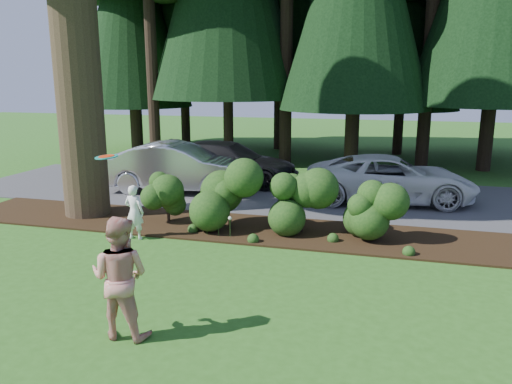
# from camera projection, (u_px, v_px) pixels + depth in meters

# --- Properties ---
(ground) EXTENTS (80.00, 80.00, 0.00)m
(ground) POSITION_uv_depth(u_px,v_px,m) (193.00, 275.00, 9.93)
(ground) COLOR #285719
(ground) RESTS_ON ground
(mulch_bed) EXTENTS (16.00, 2.50, 0.05)m
(mulch_bed) POSITION_uv_depth(u_px,v_px,m) (240.00, 228.00, 12.98)
(mulch_bed) COLOR black
(mulch_bed) RESTS_ON ground
(driveway) EXTENTS (22.00, 6.00, 0.03)m
(driveway) POSITION_uv_depth(u_px,v_px,m) (277.00, 193.00, 16.98)
(driveway) COLOR #38383A
(driveway) RESTS_ON ground
(shrub_row) EXTENTS (6.53, 1.60, 1.61)m
(shrub_row) POSITION_uv_depth(u_px,v_px,m) (268.00, 202.00, 12.50)
(shrub_row) COLOR #183A11
(shrub_row) RESTS_ON ground
(lily_cluster) EXTENTS (0.69, 0.09, 0.57)m
(lily_cluster) POSITION_uv_depth(u_px,v_px,m) (218.00, 218.00, 12.15)
(lily_cluster) COLOR #183A11
(lily_cluster) RESTS_ON ground
(car_silver_wagon) EXTENTS (5.19, 2.22, 1.66)m
(car_silver_wagon) POSITION_uv_depth(u_px,v_px,m) (179.00, 167.00, 16.98)
(car_silver_wagon) COLOR #BABABF
(car_silver_wagon) RESTS_ON driveway
(car_white_suv) EXTENTS (5.47, 3.01, 1.45)m
(car_white_suv) POSITION_uv_depth(u_px,v_px,m) (391.00, 179.00, 15.63)
(car_white_suv) COLOR silver
(car_white_suv) RESTS_ON driveway
(car_dark_suv) EXTENTS (5.30, 2.21, 1.53)m
(car_dark_suv) POSITION_uv_depth(u_px,v_px,m) (228.00, 163.00, 18.32)
(car_dark_suv) COLOR black
(car_dark_suv) RESTS_ON driveway
(child) EXTENTS (0.50, 0.35, 1.34)m
(child) POSITION_uv_depth(u_px,v_px,m) (134.00, 212.00, 12.04)
(child) COLOR white
(child) RESTS_ON ground
(adult) EXTENTS (0.93, 0.74, 1.88)m
(adult) POSITION_uv_depth(u_px,v_px,m) (120.00, 277.00, 7.41)
(adult) COLOR #B32B17
(adult) RESTS_ON ground
(frisbee) EXTENTS (0.56, 0.55, 0.09)m
(frisbee) POSITION_uv_depth(u_px,v_px,m) (106.00, 157.00, 12.08)
(frisbee) COLOR teal
(frisbee) RESTS_ON ground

